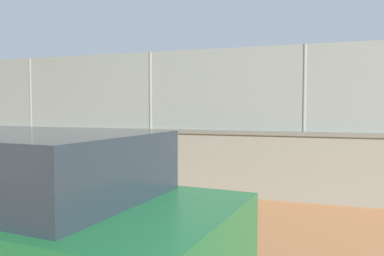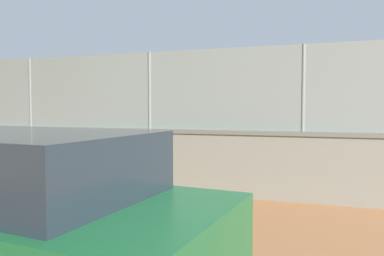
{
  "view_description": "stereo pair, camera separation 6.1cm",
  "coord_description": "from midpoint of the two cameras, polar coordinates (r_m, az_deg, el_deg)",
  "views": [
    {
      "loc": [
        -2.29,
        16.93,
        1.74
      ],
      "look_at": [
        1.58,
        5.84,
        1.12
      ],
      "focal_mm": 35.42,
      "sensor_mm": 36.0,
      "label": 1
    },
    {
      "loc": [
        -2.34,
        16.91,
        1.74
      ],
      "look_at": [
        1.58,
        5.84,
        1.12
      ],
      "focal_mm": 35.42,
      "sensor_mm": 36.0,
      "label": 2
    }
  ],
  "objects": [
    {
      "name": "sports_ball",
      "position": [
        10.31,
        -8.4,
        -6.5
      ],
      "size": [
        0.08,
        0.08,
        0.08
      ],
      "primitive_type": "sphere",
      "color": "orange",
      "rests_on": "ground_plane"
    },
    {
      "name": "player_baseline_waiting",
      "position": [
        17.35,
        4.4,
        0.34
      ],
      "size": [
        1.25,
        0.73,
        1.57
      ],
      "color": "#B2B2B2",
      "rests_on": "ground_plane"
    },
    {
      "name": "ground_plane",
      "position": [
        17.17,
        11.67,
        -2.84
      ],
      "size": [
        260.0,
        260.0,
        0.0
      ],
      "primitive_type": "plane",
      "color": "#B27247"
    },
    {
      "name": "fence_panel_on_wall",
      "position": [
        7.51,
        4.69,
        5.82
      ],
      "size": [
        21.78,
        0.31,
        1.6
      ],
      "color": "gray",
      "rests_on": "perimeter_wall"
    },
    {
      "name": "player_foreground_swinging",
      "position": [
        11.64,
        -5.78,
        -0.89
      ],
      "size": [
        1.24,
        0.75,
        1.61
      ],
      "color": "black",
      "rests_on": "ground_plane"
    },
    {
      "name": "perimeter_wall",
      "position": [
        7.58,
        4.64,
        -5.16
      ],
      "size": [
        22.16,
        0.56,
        1.31
      ],
      "color": "gray",
      "rests_on": "ground_plane"
    },
    {
      "name": "spare_ball_by_wall",
      "position": [
        11.89,
        -18.59,
        -5.29
      ],
      "size": [
        0.1,
        0.1,
        0.1
      ],
      "primitive_type": "sphere",
      "color": "orange",
      "rests_on": "ground_plane"
    }
  ]
}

